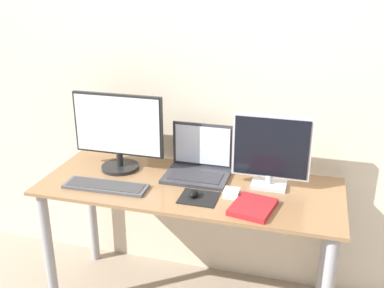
{
  "coord_description": "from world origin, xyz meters",
  "views": [
    {
      "loc": [
        0.58,
        -1.72,
        1.8
      ],
      "look_at": [
        0.0,
        0.34,
        0.98
      ],
      "focal_mm": 42.0,
      "sensor_mm": 36.0,
      "label": 1
    }
  ],
  "objects_px": {
    "laptop": "(199,163)",
    "mouse": "(194,194)",
    "monitor_left": "(118,131)",
    "book": "(253,207)",
    "keyboard": "(106,186)",
    "monitor_right": "(271,151)",
    "power_brick": "(232,193)"
  },
  "relations": [
    {
      "from": "power_brick",
      "to": "book",
      "type": "bearing_deg",
      "value": -39.75
    },
    {
      "from": "laptop",
      "to": "mouse",
      "type": "xyz_separation_m",
      "value": [
        0.05,
        -0.28,
        -0.04
      ]
    },
    {
      "from": "keyboard",
      "to": "mouse",
      "type": "height_order",
      "value": "mouse"
    },
    {
      "from": "monitor_right",
      "to": "mouse",
      "type": "distance_m",
      "value": 0.45
    },
    {
      "from": "monitor_left",
      "to": "power_brick",
      "type": "xyz_separation_m",
      "value": [
        0.67,
        -0.16,
        -0.2
      ]
    },
    {
      "from": "book",
      "to": "power_brick",
      "type": "xyz_separation_m",
      "value": [
        -0.12,
        0.1,
        0.01
      ]
    },
    {
      "from": "laptop",
      "to": "mouse",
      "type": "bearing_deg",
      "value": -80.64
    },
    {
      "from": "monitor_right",
      "to": "book",
      "type": "distance_m",
      "value": 0.32
    },
    {
      "from": "monitor_left",
      "to": "book",
      "type": "distance_m",
      "value": 0.86
    },
    {
      "from": "monitor_right",
      "to": "keyboard",
      "type": "distance_m",
      "value": 0.86
    },
    {
      "from": "keyboard",
      "to": "power_brick",
      "type": "xyz_separation_m",
      "value": [
        0.64,
        0.08,
        0.01
      ]
    },
    {
      "from": "monitor_right",
      "to": "laptop",
      "type": "xyz_separation_m",
      "value": [
        -0.39,
        0.05,
        -0.13
      ]
    },
    {
      "from": "keyboard",
      "to": "power_brick",
      "type": "height_order",
      "value": "power_brick"
    },
    {
      "from": "book",
      "to": "power_brick",
      "type": "bearing_deg",
      "value": 140.25
    },
    {
      "from": "mouse",
      "to": "keyboard",
      "type": "bearing_deg",
      "value": -177.76
    },
    {
      "from": "keyboard",
      "to": "book",
      "type": "xyz_separation_m",
      "value": [
        0.76,
        -0.02,
        0.0
      ]
    },
    {
      "from": "mouse",
      "to": "book",
      "type": "relative_size",
      "value": 0.27
    },
    {
      "from": "monitor_left",
      "to": "laptop",
      "type": "distance_m",
      "value": 0.48
    },
    {
      "from": "monitor_left",
      "to": "keyboard",
      "type": "height_order",
      "value": "monitor_left"
    },
    {
      "from": "monitor_left",
      "to": "book",
      "type": "xyz_separation_m",
      "value": [
        0.79,
        -0.26,
        -0.21
      ]
    },
    {
      "from": "laptop",
      "to": "keyboard",
      "type": "xyz_separation_m",
      "value": [
        -0.42,
        -0.29,
        -0.06
      ]
    },
    {
      "from": "monitor_left",
      "to": "power_brick",
      "type": "bearing_deg",
      "value": -13.73
    },
    {
      "from": "laptop",
      "to": "power_brick",
      "type": "height_order",
      "value": "laptop"
    },
    {
      "from": "laptop",
      "to": "power_brick",
      "type": "bearing_deg",
      "value": -43.91
    },
    {
      "from": "monitor_right",
      "to": "mouse",
      "type": "relative_size",
      "value": 5.82
    },
    {
      "from": "keyboard",
      "to": "monitor_left",
      "type": "bearing_deg",
      "value": 96.45
    },
    {
      "from": "monitor_right",
      "to": "laptop",
      "type": "relative_size",
      "value": 1.15
    },
    {
      "from": "monitor_left",
      "to": "keyboard",
      "type": "distance_m",
      "value": 0.33
    },
    {
      "from": "laptop",
      "to": "monitor_right",
      "type": "bearing_deg",
      "value": -7.47
    },
    {
      "from": "monitor_right",
      "to": "keyboard",
      "type": "relative_size",
      "value": 0.9
    },
    {
      "from": "book",
      "to": "laptop",
      "type": "bearing_deg",
      "value": 137.49
    },
    {
      "from": "monitor_right",
      "to": "mouse",
      "type": "height_order",
      "value": "monitor_right"
    }
  ]
}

